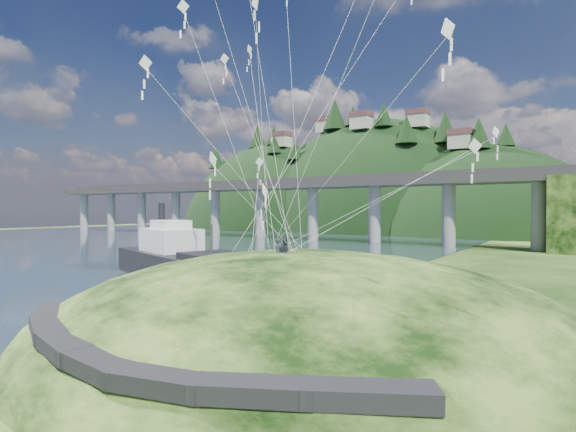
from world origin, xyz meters
The scene contains 10 objects.
ground centered at (0.00, 0.00, 0.00)m, with size 320.00×320.00×0.00m, color black.
water centered at (-72.00, 30.00, 0.01)m, with size 240.00×240.00×0.00m, color #2C4152.
grass_hill centered at (8.00, 2.00, -1.50)m, with size 36.00×32.00×13.00m.
footpath centered at (7.46, -9.74, 2.08)m, with size 22.29×5.84×0.83m.
bridge centered at (-26.46, 70.07, 9.70)m, with size 160.00×11.00×15.00m.
far_ridge centered at (-43.58, 122.17, -7.44)m, with size 153.00×70.00×94.50m.
work_barge centered at (-14.30, 12.80, 2.04)m, with size 24.03×13.35×8.13m.
wooden_dock centered at (-6.09, 8.15, 0.49)m, with size 15.55×7.86×1.12m.
kite_flyers centered at (7.00, 1.07, 5.84)m, with size 1.40×1.04×1.77m.
kite_swarm centered at (7.21, 2.11, 17.78)m, with size 20.44×16.81×20.66m.
Camera 1 is at (21.83, -20.54, 7.56)m, focal length 28.00 mm.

